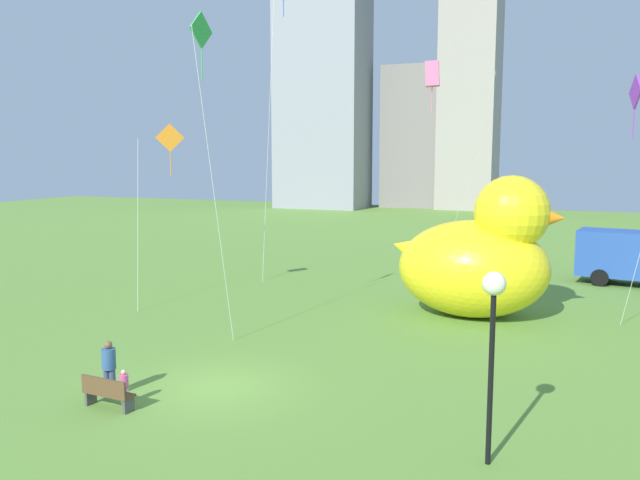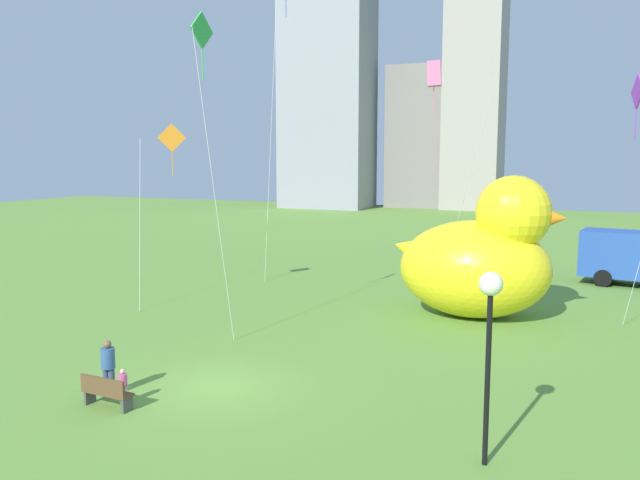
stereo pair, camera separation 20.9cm
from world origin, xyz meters
name	(u,v)px [view 2 (the right image)]	position (x,y,z in m)	size (l,w,h in m)	color
ground_plane	(217,387)	(0.00, 0.00, 0.00)	(140.00, 140.00, 0.00)	olive
park_bench	(106,392)	(-1.90, -2.53, 0.47)	(1.53, 0.54, 0.90)	brown
person_adult	(108,365)	(-2.51, -1.70, 0.88)	(0.39, 0.39, 1.60)	#38476B
person_child	(123,385)	(-1.67, -2.11, 0.55)	(0.24, 0.24, 1.00)	silver
giant_inflatable_duck	(481,257)	(5.83, 11.46, 2.56)	(7.25, 4.65, 6.01)	yellow
lamppost	(490,312)	(8.03, -1.84, 3.46)	(0.52, 0.52, 4.33)	black
city_skyline	(429,75)	(-9.68, 67.72, 17.03)	(74.38, 18.51, 41.17)	slate
kite_green	(203,44)	(-2.90, 4.20, 10.66)	(1.03, 1.59, 11.79)	silver
kite_pink	(435,75)	(3.15, 13.94, 10.42)	(3.18, 3.16, 11.05)	silver
kite_purple	(638,102)	(11.38, 10.71, 8.74)	(1.77, 2.21, 9.73)	silver
kite_orange	(170,144)	(-7.71, 8.78, 7.32)	(2.66, 2.61, 8.23)	silver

